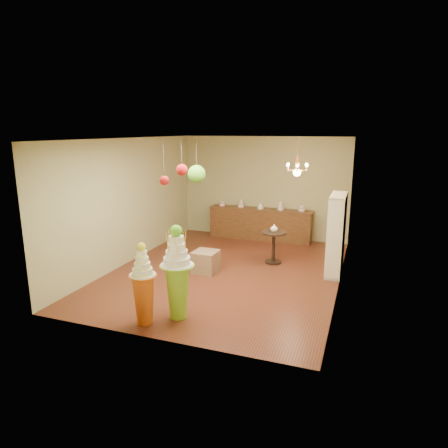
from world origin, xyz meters
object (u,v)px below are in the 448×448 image
(pedestal_orange, at_px, (144,292))
(round_table, at_px, (274,243))
(pedestal_green, at_px, (177,279))
(sideboard, at_px, (260,223))

(pedestal_orange, xyz_separation_m, round_table, (1.32, 3.82, -0.06))
(pedestal_green, xyz_separation_m, sideboard, (0.02, 5.43, -0.23))
(pedestal_green, distance_m, sideboard, 5.44)
(sideboard, distance_m, round_table, 2.18)
(pedestal_green, height_order, sideboard, pedestal_green)
(pedestal_green, height_order, pedestal_orange, pedestal_green)
(pedestal_orange, bearing_deg, sideboard, 85.55)
(round_table, bearing_deg, pedestal_green, -104.46)
(pedestal_orange, height_order, sideboard, pedestal_orange)
(pedestal_green, xyz_separation_m, pedestal_orange, (-0.44, -0.39, -0.14))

